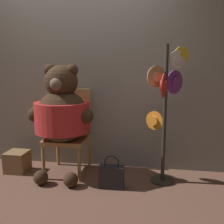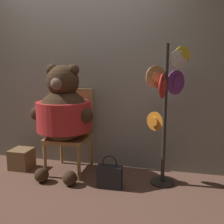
% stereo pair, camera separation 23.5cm
% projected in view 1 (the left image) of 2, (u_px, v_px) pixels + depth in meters
% --- Properties ---
extents(ground_plane, '(14.00, 14.00, 0.00)m').
position_uv_depth(ground_plane, '(70.00, 179.00, 3.04)').
color(ground_plane, brown).
extents(wall_back, '(8.00, 0.10, 2.51)m').
position_uv_depth(wall_back, '(80.00, 74.00, 3.36)').
color(wall_back, gray).
rests_on(wall_back, ground_plane).
extents(chair, '(0.51, 0.53, 1.07)m').
position_uv_depth(chair, '(69.00, 129.00, 3.24)').
color(chair, '#B2844C').
rests_on(chair, ground_plane).
extents(teddy_bear, '(0.80, 0.71, 1.39)m').
position_uv_depth(teddy_bear, '(62.00, 113.00, 3.02)').
color(teddy_bear, '#3D2819').
rests_on(teddy_bear, ground_plane).
extents(hat_display_rack, '(0.46, 0.48, 1.60)m').
position_uv_depth(hat_display_rack, '(166.00, 103.00, 2.83)').
color(hat_display_rack, '#332D28').
rests_on(hat_display_rack, ground_plane).
extents(handbag_on_ground, '(0.28, 0.11, 0.38)m').
position_uv_depth(handbag_on_ground, '(112.00, 176.00, 2.80)').
color(handbag_on_ground, '#232328').
rests_on(handbag_on_ground, ground_plane).
extents(wooden_crate, '(0.27, 0.27, 0.27)m').
position_uv_depth(wooden_crate, '(17.00, 161.00, 3.26)').
color(wooden_crate, brown).
rests_on(wooden_crate, ground_plane).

